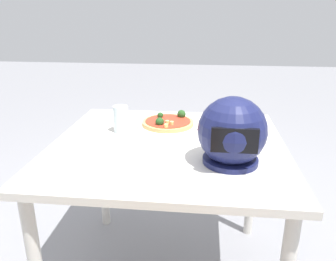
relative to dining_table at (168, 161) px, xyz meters
name	(u,v)px	position (x,y,z in m)	size (l,w,h in m)	color
dining_table	(168,161)	(0.00, 0.00, 0.00)	(1.00, 0.95, 0.73)	beige
pizza_plate	(168,126)	(0.02, -0.21, 0.09)	(0.30, 0.30, 0.01)	white
pizza	(168,122)	(0.02, -0.21, 0.11)	(0.25, 0.25, 0.06)	tan
motorcycle_helmet	(232,132)	(-0.26, 0.17, 0.21)	(0.25, 0.25, 0.25)	#191E4C
drinking_glass	(121,119)	(0.24, -0.12, 0.15)	(0.07, 0.07, 0.12)	silver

